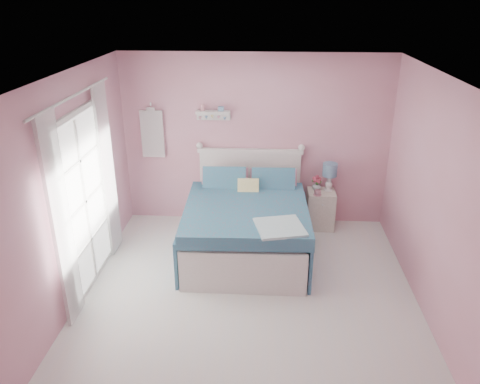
# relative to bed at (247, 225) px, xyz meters

# --- Properties ---
(floor) EXTENTS (4.50, 4.50, 0.00)m
(floor) POSITION_rel_bed_xyz_m (0.08, -1.22, -0.40)
(floor) COLOR silver
(floor) RESTS_ON ground
(room_shell) EXTENTS (4.50, 4.50, 4.50)m
(room_shell) POSITION_rel_bed_xyz_m (0.08, -1.22, 1.18)
(room_shell) COLOR #C07986
(room_shell) RESTS_ON floor
(bed) EXTENTS (1.67, 2.07, 1.19)m
(bed) POSITION_rel_bed_xyz_m (0.00, 0.00, 0.00)
(bed) COLOR silver
(bed) RESTS_ON floor
(nightstand) EXTENTS (0.41, 0.41, 0.59)m
(nightstand) POSITION_rel_bed_xyz_m (1.10, 0.81, -0.11)
(nightstand) COLOR silver
(nightstand) RESTS_ON floor
(table_lamp) EXTENTS (0.22, 0.22, 0.43)m
(table_lamp) POSITION_rel_bed_xyz_m (1.20, 0.86, 0.49)
(table_lamp) COLOR white
(table_lamp) RESTS_ON nightstand
(vase) EXTENTS (0.16, 0.16, 0.14)m
(vase) POSITION_rel_bed_xyz_m (1.02, 0.86, 0.26)
(vase) COLOR silver
(vase) RESTS_ON nightstand
(teacup) EXTENTS (0.11, 0.11, 0.08)m
(teacup) POSITION_rel_bed_xyz_m (1.02, 0.67, 0.23)
(teacup) COLOR #CE8A9A
(teacup) RESTS_ON nightstand
(roses) EXTENTS (0.14, 0.11, 0.12)m
(roses) POSITION_rel_bed_xyz_m (1.01, 0.86, 0.37)
(roses) COLOR #C7445D
(roses) RESTS_ON vase
(wall_shelf) EXTENTS (0.50, 0.15, 0.25)m
(wall_shelf) POSITION_rel_bed_xyz_m (-0.55, 0.97, 1.33)
(wall_shelf) COLOR silver
(wall_shelf) RESTS_ON room_shell
(hanging_dress) EXTENTS (0.34, 0.03, 0.72)m
(hanging_dress) POSITION_rel_bed_xyz_m (-1.48, 0.96, 1.00)
(hanging_dress) COLOR white
(hanging_dress) RESTS_ON room_shell
(french_door) EXTENTS (0.04, 1.32, 2.16)m
(french_door) POSITION_rel_bed_xyz_m (-1.90, -0.82, 0.67)
(french_door) COLOR silver
(french_door) RESTS_ON floor
(curtain_near) EXTENTS (0.04, 0.40, 2.32)m
(curtain_near) POSITION_rel_bed_xyz_m (-1.84, -1.56, 0.78)
(curtain_near) COLOR white
(curtain_near) RESTS_ON floor
(curtain_far) EXTENTS (0.04, 0.40, 2.32)m
(curtain_far) POSITION_rel_bed_xyz_m (-1.84, -0.08, 0.78)
(curtain_far) COLOR white
(curtain_far) RESTS_ON floor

